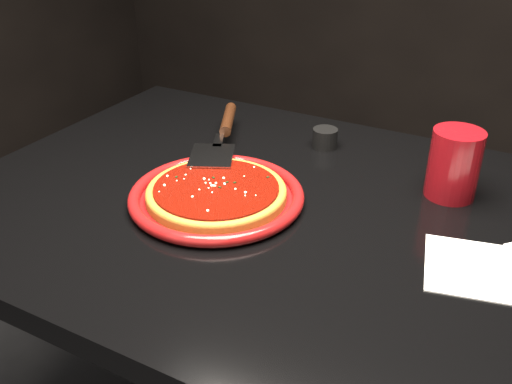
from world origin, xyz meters
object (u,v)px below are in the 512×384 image
Objects in this scene: plate at (217,196)px; cup at (454,164)px; table at (292,371)px; ramekin at (325,138)px; pizza_server at (222,134)px.

cup reaches higher than plate.
cup is (0.21, 0.17, 0.43)m from table.
ramekin is at bearing 75.80° from plate.
cup reaches higher than pizza_server.
cup is at bearing 31.82° from plate.
cup reaches higher than table.
plate reaches higher than table.
cup is at bearing 38.72° from table.
ramekin is at bearing 162.56° from cup.
table is 10.01× the size of cup.
plate is (-0.13, -0.05, 0.39)m from table.
table is 0.51m from cup.
pizza_server reaches higher than ramekin.
cup reaches higher than ramekin.
plate is 0.31m from ramekin.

